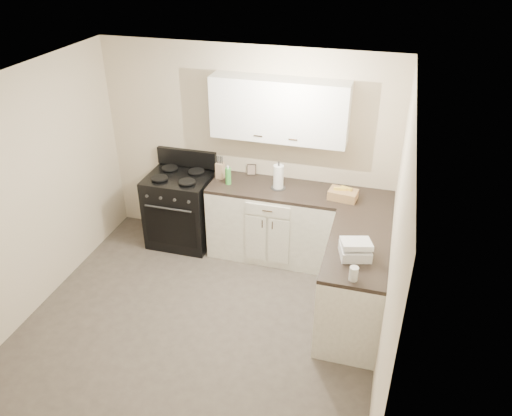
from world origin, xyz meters
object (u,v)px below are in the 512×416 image
(knife_block, at_px, (220,171))
(countertop_grill, at_px, (355,252))
(paper_towel, at_px, (278,177))
(wicker_basket, at_px, (343,195))
(stove, at_px, (181,210))

(knife_block, height_order, countertop_grill, knife_block)
(paper_towel, xyz_separation_m, wicker_basket, (0.76, -0.05, -0.09))
(knife_block, distance_m, paper_towel, 0.74)
(paper_towel, relative_size, countertop_grill, 1.05)
(countertop_grill, bearing_deg, stove, 138.59)
(stove, relative_size, countertop_grill, 3.43)
(countertop_grill, bearing_deg, wicker_basket, 87.63)
(stove, relative_size, wicker_basket, 3.03)
(stove, xyz_separation_m, wicker_basket, (2.02, -0.03, 0.53))
(stove, height_order, paper_towel, paper_towel)
(knife_block, bearing_deg, stove, -160.69)
(stove, bearing_deg, paper_towel, 1.10)
(knife_block, distance_m, countertop_grill, 2.12)
(knife_block, bearing_deg, paper_towel, 4.63)
(countertop_grill, bearing_deg, paper_towel, 116.34)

